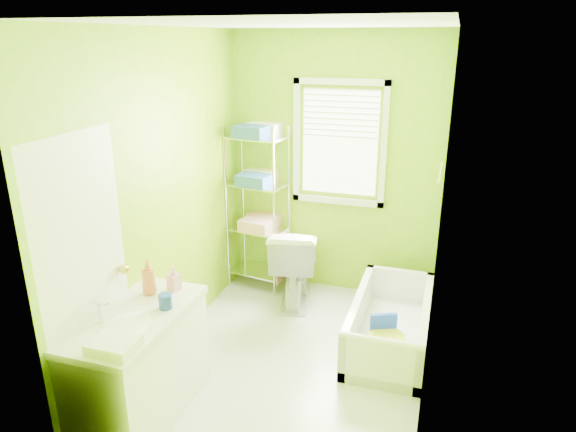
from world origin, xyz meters
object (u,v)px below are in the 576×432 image
(toilet, at_px, (295,263))
(wire_shelf_unit, at_px, (260,190))
(bathtub, at_px, (390,330))
(vanity, at_px, (140,363))

(toilet, bearing_deg, wire_shelf_unit, -39.30)
(bathtub, xyz_separation_m, toilet, (-1.01, 0.50, 0.27))
(bathtub, height_order, toilet, toilet)
(vanity, height_order, wire_shelf_unit, wire_shelf_unit)
(vanity, distance_m, wire_shelf_unit, 2.25)
(bathtub, bearing_deg, toilet, 153.66)
(bathtub, xyz_separation_m, wire_shelf_unit, (-1.45, 0.74, 0.91))
(toilet, relative_size, vanity, 0.77)
(toilet, height_order, wire_shelf_unit, wire_shelf_unit)
(bathtub, distance_m, wire_shelf_unit, 1.87)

